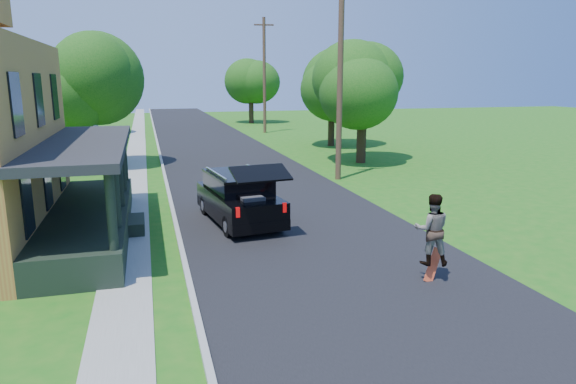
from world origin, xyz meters
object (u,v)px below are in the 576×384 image
object	(u,v)px
tree_right_near	(362,77)
black_suv	(239,198)
utility_pole_near	(340,76)
skateboarder	(432,229)

from	to	relation	value
tree_right_near	black_suv	bearing A→B (deg)	-130.01
black_suv	utility_pole_near	distance (m)	10.12
black_suv	skateboarder	distance (m)	7.62
skateboarder	utility_pole_near	world-z (taller)	utility_pole_near
skateboarder	tree_right_near	world-z (taller)	tree_right_near
black_suv	utility_pole_near	size ratio (longest dim) A/B	0.53
utility_pole_near	tree_right_near	bearing A→B (deg)	45.82
black_suv	tree_right_near	xyz separation A→B (m)	(9.55, 11.38, 4.22)
tree_right_near	utility_pole_near	size ratio (longest dim) A/B	0.81
black_suv	skateboarder	world-z (taller)	black_suv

